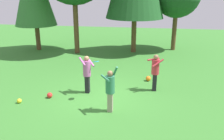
{
  "coord_description": "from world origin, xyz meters",
  "views": [
    {
      "loc": [
        2.15,
        -9.46,
        4.42
      ],
      "look_at": [
        0.51,
        0.51,
        1.05
      ],
      "focal_mm": 39.08,
      "sensor_mm": 36.0,
      "label": 1
    }
  ],
  "objects_px": {
    "ball_yellow": "(19,101)",
    "ball_red": "(50,95)",
    "person_thrower": "(110,88)",
    "ball_orange": "(148,79)",
    "frisbee": "(96,62)",
    "person_bystander": "(155,70)",
    "person_catcher": "(87,71)"
  },
  "relations": [
    {
      "from": "frisbee",
      "to": "person_catcher",
      "type": "bearing_deg",
      "value": 130.2
    },
    {
      "from": "ball_yellow",
      "to": "ball_red",
      "type": "xyz_separation_m",
      "value": [
        1.02,
        0.68,
        0.02
      ]
    },
    {
      "from": "person_thrower",
      "to": "ball_orange",
      "type": "distance_m",
      "value": 3.82
    },
    {
      "from": "frisbee",
      "to": "ball_yellow",
      "type": "height_order",
      "value": "frisbee"
    },
    {
      "from": "person_thrower",
      "to": "frisbee",
      "type": "bearing_deg",
      "value": 0.0
    },
    {
      "from": "person_bystander",
      "to": "frisbee",
      "type": "distance_m",
      "value": 2.84
    },
    {
      "from": "person_thrower",
      "to": "person_catcher",
      "type": "height_order",
      "value": "person_thrower"
    },
    {
      "from": "ball_orange",
      "to": "ball_yellow",
      "type": "xyz_separation_m",
      "value": [
        -5.12,
        -3.39,
        -0.03
      ]
    },
    {
      "from": "ball_orange",
      "to": "person_thrower",
      "type": "bearing_deg",
      "value": -111.33
    },
    {
      "from": "frisbee",
      "to": "ball_yellow",
      "type": "xyz_separation_m",
      "value": [
        -3.02,
        -0.84,
        -1.56
      ]
    },
    {
      "from": "person_catcher",
      "to": "ball_red",
      "type": "height_order",
      "value": "person_catcher"
    },
    {
      "from": "person_thrower",
      "to": "ball_red",
      "type": "xyz_separation_m",
      "value": [
        -2.75,
        0.76,
        -0.85
      ]
    },
    {
      "from": "person_thrower",
      "to": "ball_yellow",
      "type": "xyz_separation_m",
      "value": [
        -3.77,
        0.08,
        -0.87
      ]
    },
    {
      "from": "person_thrower",
      "to": "ball_red",
      "type": "relative_size",
      "value": 7.65
    },
    {
      "from": "ball_red",
      "to": "ball_yellow",
      "type": "bearing_deg",
      "value": -146.28
    },
    {
      "from": "person_bystander",
      "to": "ball_red",
      "type": "relative_size",
      "value": 7.22
    },
    {
      "from": "person_catcher",
      "to": "ball_orange",
      "type": "height_order",
      "value": "person_catcher"
    },
    {
      "from": "person_catcher",
      "to": "person_bystander",
      "type": "distance_m",
      "value": 3.04
    },
    {
      "from": "frisbee",
      "to": "ball_orange",
      "type": "xyz_separation_m",
      "value": [
        2.1,
        2.55,
        -1.53
      ]
    },
    {
      "from": "person_thrower",
      "to": "person_bystander",
      "type": "xyz_separation_m",
      "value": [
        1.65,
        2.3,
        0.04
      ]
    },
    {
      "from": "ball_orange",
      "to": "ball_red",
      "type": "xyz_separation_m",
      "value": [
        -4.1,
        -2.71,
        -0.01
      ]
    },
    {
      "from": "person_bystander",
      "to": "frisbee",
      "type": "height_order",
      "value": "frisbee"
    },
    {
      "from": "person_catcher",
      "to": "frisbee",
      "type": "bearing_deg",
      "value": 0.0
    },
    {
      "from": "person_catcher",
      "to": "ball_yellow",
      "type": "height_order",
      "value": "person_catcher"
    },
    {
      "from": "person_thrower",
      "to": "frisbee",
      "type": "distance_m",
      "value": 1.37
    },
    {
      "from": "person_thrower",
      "to": "ball_orange",
      "type": "xyz_separation_m",
      "value": [
        1.36,
        3.47,
        -0.84
      ]
    },
    {
      "from": "person_catcher",
      "to": "ball_yellow",
      "type": "distance_m",
      "value": 3.03
    },
    {
      "from": "person_thrower",
      "to": "person_catcher",
      "type": "relative_size",
      "value": 1.06
    },
    {
      "from": "person_thrower",
      "to": "person_bystander",
      "type": "bearing_deg",
      "value": -74.64
    },
    {
      "from": "ball_yellow",
      "to": "person_bystander",
      "type": "bearing_deg",
      "value": 22.3
    },
    {
      "from": "ball_yellow",
      "to": "ball_red",
      "type": "bearing_deg",
      "value": 33.72
    },
    {
      "from": "ball_yellow",
      "to": "person_catcher",
      "type": "bearing_deg",
      "value": 31.14
    }
  ]
}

